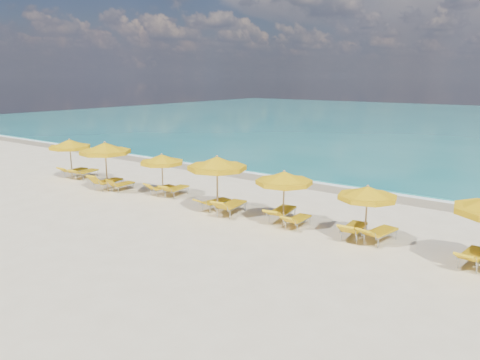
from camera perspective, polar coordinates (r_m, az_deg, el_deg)
The scene contains 24 objects.
ground_plane at distance 20.42m, azimuth -2.52°, elevation -4.02°, with size 120.00×120.00×0.00m, color beige.
ocean at distance 64.62m, azimuth 25.59°, elevation 6.17°, with size 120.00×80.00×0.30m, color #136C6B.
wet_sand_band at distance 26.38m, azimuth 7.67°, elevation -0.31°, with size 120.00×2.60×0.01m, color tan.
foam_line at distance 27.07m, azimuth 8.50°, elevation -0.01°, with size 120.00×1.20×0.03m, color white.
whitecap_near at distance 37.49m, azimuth 6.81°, elevation 3.53°, with size 14.00×0.36×0.05m, color white.
umbrella_0 at distance 28.51m, azimuth -20.05°, elevation 4.09°, with size 2.96×2.96×2.34m.
umbrella_1 at distance 24.77m, azimuth -16.13°, elevation 3.69°, with size 3.05×3.05×2.60m.
umbrella_2 at distance 23.12m, azimuth -9.51°, elevation 2.46°, with size 2.67×2.67×2.15m.
umbrella_3 at distance 19.83m, azimuth -2.82°, elevation 1.98°, with size 2.72×2.72×2.57m.
umbrella_4 at distance 18.26m, azimuth 5.39°, elevation 0.19°, with size 2.61×2.61×2.26m.
umbrella_5 at distance 16.96m, azimuth 15.28°, elevation -1.59°, with size 2.38×2.38×2.12m.
lounger_0_left at distance 29.43m, azimuth -19.47°, elevation 0.85°, with size 0.78×1.88×0.73m.
lounger_0_right at distance 28.72m, azimuth -18.24°, elevation 0.67°, with size 0.98×1.98×0.70m.
lounger_1_left at distance 25.58m, azimuth -15.83°, elevation -0.51°, with size 0.84×2.00×0.95m.
lounger_1_right at distance 25.07m, azimuth -14.17°, elevation -0.79°, with size 0.61×1.59×0.77m.
lounger_2_left at distance 23.89m, azimuth -9.55°, elevation -1.24°, with size 0.70×1.65×0.70m.
lounger_2_right at distance 23.44m, azimuth -7.78°, elevation -1.39°, with size 0.82×1.88×0.74m.
lounger_3_left at distance 20.90m, azimuth -3.02°, elevation -3.04°, with size 0.87×1.86×0.66m.
lounger_3_right at distance 20.14m, azimuth -1.09°, elevation -3.52°, with size 0.94×2.11×0.87m.
lounger_4_left at distance 19.35m, azimuth 5.12°, elevation -4.25°, with size 0.98×2.16×0.77m.
lounger_4_right at distance 18.59m, azimuth 7.04°, elevation -5.14°, with size 0.60×1.69×0.69m.
lounger_5_left at distance 17.80m, azimuth 13.70°, elevation -6.13°, with size 0.81×1.95×0.79m.
lounger_5_right at distance 17.58m, azimuth 16.67°, elevation -6.55°, with size 0.96×1.99×0.75m.
lounger_6_left at distance 16.57m, azimuth 26.56°, elevation -8.60°, with size 0.79×1.91×0.72m.
Camera 1 is at (12.38, -15.15, 5.82)m, focal length 35.00 mm.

